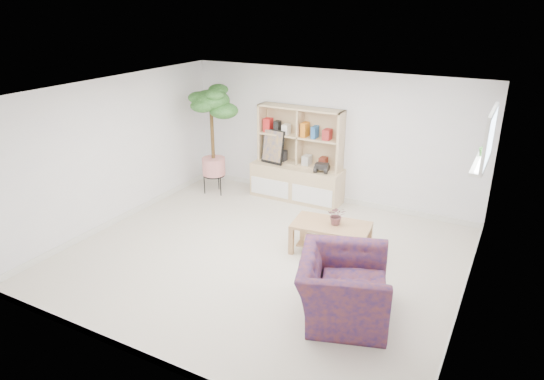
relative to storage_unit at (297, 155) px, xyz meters
The scene contains 14 objects.
floor 2.46m from the storage_unit, 76.90° to the right, with size 5.50×5.00×0.01m, color beige.
ceiling 2.77m from the storage_unit, 76.90° to the right, with size 5.50×5.00×0.01m, color silver.
walls 2.32m from the storage_unit, 76.90° to the right, with size 5.51×5.01×2.40m.
baseboard 2.44m from the storage_unit, 76.90° to the right, with size 5.50×5.00×0.10m, color white, non-canonical shape.
window 3.82m from the storage_unit, 26.77° to the right, with size 0.10×0.98×0.68m, color silver, non-canonical shape.
window_sill 3.68m from the storage_unit, 27.20° to the right, with size 0.14×1.00×0.04m, color white.
storage_unit is the anchor object (origin of this frame).
poster 0.49m from the storage_unit, behind, with size 0.46×0.11×0.64m, color gold, non-canonical shape.
toy_truck 0.56m from the storage_unit, 10.71° to the right, with size 0.34×0.23×0.18m, color black, non-canonical shape.
coffee_table 2.22m from the storage_unit, 50.83° to the right, with size 1.12×0.61×0.46m, color tan, non-canonical shape.
table_plant 2.16m from the storage_unit, 49.08° to the right, with size 0.26×0.22×0.29m, color #265F28.
floor_tree 1.61m from the storage_unit, 162.03° to the right, with size 0.76×0.76×2.08m, color #124211, non-canonical shape.
armchair 3.67m from the storage_unit, 56.01° to the right, with size 1.17×1.02×0.87m, color navy.
sill_plant 3.60m from the storage_unit, 23.23° to the right, with size 0.12×0.10×0.22m, color #124211.
Camera 1 is at (3.07, -5.45, 3.52)m, focal length 32.00 mm.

